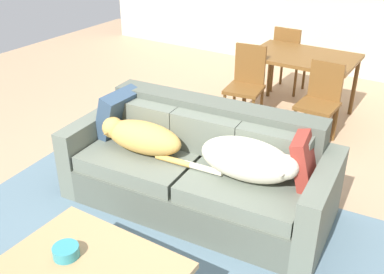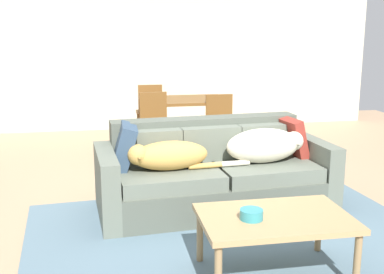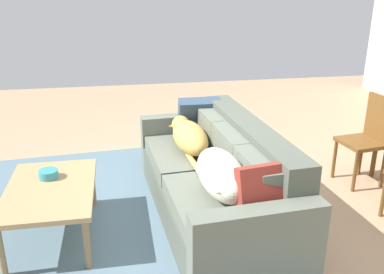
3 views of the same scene
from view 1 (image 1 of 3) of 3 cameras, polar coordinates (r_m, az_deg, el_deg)
ground_plane at (r=4.15m, az=-1.57°, el=-6.97°), size 10.00×10.00×0.00m
area_rug at (r=3.44m, az=-7.30°, el=-15.66°), size 3.61×3.01×0.01m
couch at (r=3.84m, az=0.97°, el=-4.18°), size 2.31×1.11×0.85m
dog_on_left_cushion at (r=3.82m, az=-6.55°, el=0.04°), size 0.88×0.36×0.27m
dog_on_right_cushion at (r=3.42m, az=7.25°, el=-2.94°), size 0.90×0.38×0.34m
throw_pillow_by_left_arm at (r=4.14m, az=-9.34°, el=2.94°), size 0.27×0.43×0.45m
throw_pillow_by_right_arm at (r=3.48m, az=14.19°, el=-2.75°), size 0.26×0.43×0.42m
coffee_table at (r=2.85m, az=-12.40°, el=-16.22°), size 1.05×0.69×0.46m
bowl_on_coffee_table at (r=2.89m, az=-15.70°, el=-13.81°), size 0.16×0.16×0.07m
dining_table at (r=5.53m, az=13.88°, el=9.29°), size 1.21×0.84×0.76m
dining_chair_near_left at (r=5.25m, az=6.92°, el=6.95°), size 0.45×0.45×0.93m
dining_chair_near_right at (r=5.00m, az=15.97°, el=4.64°), size 0.41×0.41×0.88m
dining_chair_far_left at (r=6.28m, az=12.12°, el=10.02°), size 0.40×0.40×0.91m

